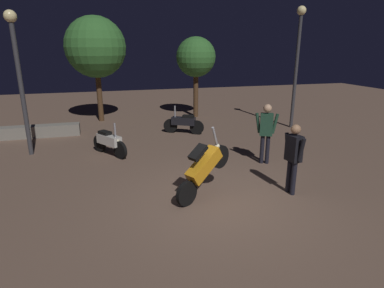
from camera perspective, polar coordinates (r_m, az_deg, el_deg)
ground_plane at (r=7.29m, az=4.68°, el=-10.45°), size 40.00×40.00×0.00m
motorcycle_orange_foreground at (r=7.22m, az=2.12°, el=-4.18°), size 1.49×0.91×1.63m
motorcycle_white_parked_left at (r=10.53m, az=-14.57°, el=0.36°), size 1.01×1.43×1.11m
motorcycle_black_parked_right at (r=12.78m, az=-1.52°, el=3.81°), size 1.49×0.92×1.11m
person_rider_beside at (r=7.71m, az=17.67°, el=-1.56°), size 0.29×0.67×1.68m
person_bystander_far at (r=9.54m, az=13.10°, el=2.74°), size 0.64×0.38×1.79m
streetlamp_near at (r=14.18m, az=18.34°, el=15.21°), size 0.36×0.36×4.89m
streetlamp_far at (r=11.15m, az=-28.67°, el=12.28°), size 0.36×0.36×4.37m
tree_left_bg at (r=15.72m, az=0.70°, el=15.15°), size 1.88×1.88×3.82m
tree_center_bg at (r=15.35m, az=-16.85°, el=16.17°), size 2.67×2.67×4.67m
planter_wall_low at (r=13.68m, az=-25.67°, el=2.08°), size 3.01×0.50×0.45m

